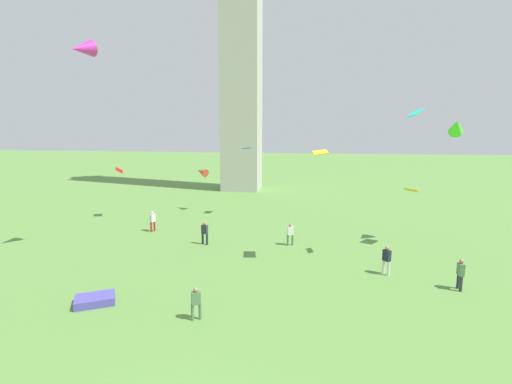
# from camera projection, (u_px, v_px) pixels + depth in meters

# --- Properties ---
(monument_obelisk) EXTENTS (5.11, 5.11, 50.30)m
(monument_obelisk) POSITION_uv_depth(u_px,v_px,m) (241.00, 2.00, 50.25)
(monument_obelisk) COLOR #B7B2A8
(monument_obelisk) RESTS_ON ground_plane
(person_0) EXTENTS (0.51, 0.40, 1.70)m
(person_0) POSITION_uv_depth(u_px,v_px,m) (290.00, 233.00, 28.62)
(person_0) COLOR #51754C
(person_0) RESTS_ON ground_plane
(person_1) EXTENTS (0.41, 0.52, 1.76)m
(person_1) POSITION_uv_depth(u_px,v_px,m) (153.00, 220.00, 32.42)
(person_1) COLOR red
(person_1) RESTS_ON ground_plane
(person_2) EXTENTS (0.28, 0.55, 1.78)m
(person_2) POSITION_uv_depth(u_px,v_px,m) (460.00, 273.00, 20.76)
(person_2) COLOR #2D3338
(person_2) RESTS_ON ground_plane
(person_3) EXTENTS (0.48, 0.40, 1.60)m
(person_3) POSITION_uv_depth(u_px,v_px,m) (196.00, 301.00, 17.56)
(person_3) COLOR #51754C
(person_3) RESTS_ON ground_plane
(person_4) EXTENTS (0.50, 0.53, 1.79)m
(person_4) POSITION_uv_depth(u_px,v_px,m) (387.00, 258.00, 22.96)
(person_4) COLOR silver
(person_4) RESTS_ON ground_plane
(person_5) EXTENTS (0.53, 0.38, 1.76)m
(person_5) POSITION_uv_depth(u_px,v_px,m) (205.00, 232.00, 28.84)
(person_5) COLOR #1E2333
(person_5) RESTS_ON ground_plane
(kite_flying_0) EXTENTS (1.63, 1.44, 1.11)m
(kite_flying_0) POSITION_uv_depth(u_px,v_px,m) (202.00, 172.00, 40.00)
(kite_flying_0) COLOR #C4422A
(kite_flying_1) EXTENTS (1.03, 1.37, 0.34)m
(kite_flying_1) POSITION_uv_depth(u_px,v_px,m) (320.00, 152.00, 23.58)
(kite_flying_1) COLOR yellow
(kite_flying_2) EXTENTS (0.80, 1.15, 0.24)m
(kite_flying_2) POSITION_uv_depth(u_px,v_px,m) (247.00, 148.00, 36.92)
(kite_flying_2) COLOR blue
(kite_flying_3) EXTENTS (1.39, 1.89, 1.58)m
(kite_flying_3) POSITION_uv_depth(u_px,v_px,m) (456.00, 126.00, 27.00)
(kite_flying_3) COLOR #47E52A
(kite_flying_4) EXTENTS (0.87, 1.22, 0.55)m
(kite_flying_4) POSITION_uv_depth(u_px,v_px,m) (415.00, 113.00, 23.38)
(kite_flying_4) COLOR #22F0E8
(kite_flying_5) EXTENTS (1.02, 1.27, 0.58)m
(kite_flying_5) POSITION_uv_depth(u_px,v_px,m) (119.00, 170.00, 36.49)
(kite_flying_5) COLOR red
(kite_flying_6) EXTENTS (1.36, 1.57, 0.45)m
(kite_flying_6) POSITION_uv_depth(u_px,v_px,m) (412.00, 190.00, 27.85)
(kite_flying_6) COLOR #DDA80A
(kite_flying_7) EXTENTS (1.63, 1.93, 1.30)m
(kite_flying_7) POSITION_uv_depth(u_px,v_px,m) (82.00, 49.00, 23.91)
(kite_flying_7) COLOR #DE2DAE
(kite_bundle_0) EXTENTS (2.27, 2.03, 0.41)m
(kite_bundle_0) POSITION_uv_depth(u_px,v_px,m) (95.00, 300.00, 19.26)
(kite_bundle_0) COLOR #4F47A5
(kite_bundle_0) RESTS_ON ground_plane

